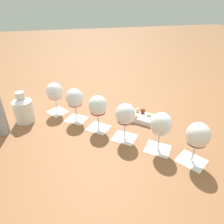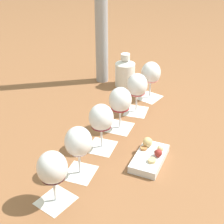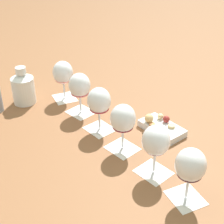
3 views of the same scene
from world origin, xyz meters
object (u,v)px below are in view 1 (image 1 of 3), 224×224
at_px(wine_glass_5, 198,137).
at_px(snack_dish, 141,117).
at_px(wine_glass_3, 125,116).
at_px(ceramic_vase, 23,109).
at_px(wine_glass_0, 55,93).
at_px(wine_glass_2, 98,107).
at_px(wine_glass_4, 161,126).
at_px(wine_glass_1, 75,99).

bearing_deg(wine_glass_5, snack_dish, -168.63).
xyz_separation_m(wine_glass_3, ceramic_vase, (-0.28, -0.45, -0.05)).
bearing_deg(wine_glass_0, wine_glass_2, 39.83).
xyz_separation_m(wine_glass_0, snack_dish, (0.21, 0.42, -0.10)).
height_order(wine_glass_5, snack_dish, wine_glass_5).
bearing_deg(wine_glass_0, wine_glass_3, 40.19).
bearing_deg(ceramic_vase, wine_glass_0, 108.27).
bearing_deg(wine_glass_0, wine_glass_5, 41.38).
xyz_separation_m(wine_glass_4, snack_dish, (-0.24, 0.03, -0.10)).
bearing_deg(ceramic_vase, snack_dish, 74.88).
relative_size(wine_glass_0, wine_glass_4, 1.00).
relative_size(wine_glass_1, wine_glass_2, 1.00).
relative_size(ceramic_vase, snack_dish, 0.87).
height_order(wine_glass_1, wine_glass_2, same).
bearing_deg(ceramic_vase, wine_glass_4, 54.51).
xyz_separation_m(wine_glass_0, wine_glass_2, (0.23, 0.19, 0.00)).
xyz_separation_m(wine_glass_2, wine_glass_4, (0.23, 0.21, -0.00)).
distance_m(wine_glass_4, ceramic_vase, 0.69).
distance_m(wine_glass_2, wine_glass_4, 0.31).
relative_size(wine_glass_4, wine_glass_5, 1.00).
bearing_deg(wine_glass_2, wine_glass_3, 40.90).
bearing_deg(wine_glass_2, wine_glass_1, -140.34).
bearing_deg(wine_glass_5, wine_glass_1, -138.29).
distance_m(wine_glass_0, wine_glass_3, 0.44).
height_order(wine_glass_1, snack_dish, wine_glass_1).
height_order(wine_glass_2, wine_glass_3, same).
distance_m(wine_glass_3, wine_glass_5, 0.30).
height_order(wine_glass_0, ceramic_vase, wine_glass_0).
bearing_deg(wine_glass_5, wine_glass_3, -136.87).
bearing_deg(snack_dish, wine_glass_3, -46.99).
height_order(wine_glass_0, wine_glass_4, same).
bearing_deg(wine_glass_2, ceramic_vase, -116.04).
height_order(wine_glass_0, wine_glass_2, same).
xyz_separation_m(ceramic_vase, snack_dish, (0.16, 0.59, -0.05)).
relative_size(wine_glass_2, wine_glass_3, 1.00).
bearing_deg(wine_glass_3, wine_glass_0, -139.81).
xyz_separation_m(wine_glass_2, wine_glass_3, (0.11, 0.10, -0.00)).
height_order(wine_glass_2, ceramic_vase, wine_glass_2).
bearing_deg(wine_glass_3, ceramic_vase, -122.30).
bearing_deg(wine_glass_0, snack_dish, 63.27).
bearing_deg(wine_glass_1, wine_glass_2, 39.66).
relative_size(wine_glass_0, wine_glass_3, 1.00).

